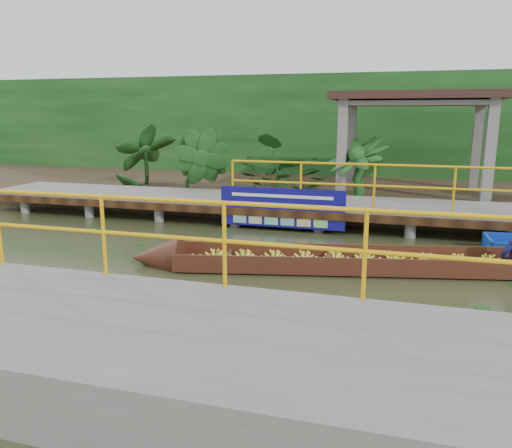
# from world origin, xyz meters

# --- Properties ---
(ground) EXTENTS (80.00, 80.00, 0.00)m
(ground) POSITION_xyz_m (0.00, 0.00, 0.00)
(ground) COLOR #293018
(ground) RESTS_ON ground
(land_strip) EXTENTS (30.00, 8.00, 0.45)m
(land_strip) POSITION_xyz_m (0.00, 7.50, 0.23)
(land_strip) COLOR #35281A
(land_strip) RESTS_ON ground
(far_dock) EXTENTS (16.00, 2.06, 1.66)m
(far_dock) POSITION_xyz_m (0.02, 3.43, 0.48)
(far_dock) COLOR slate
(far_dock) RESTS_ON ground
(near_dock) EXTENTS (18.00, 2.40, 1.73)m
(near_dock) POSITION_xyz_m (1.00, -4.20, 0.30)
(near_dock) COLOR slate
(near_dock) RESTS_ON ground
(pavilion) EXTENTS (4.40, 3.00, 3.00)m
(pavilion) POSITION_xyz_m (3.00, 6.30, 2.82)
(pavilion) COLOR slate
(pavilion) RESTS_ON ground
(foliage_backdrop) EXTENTS (30.00, 0.80, 4.00)m
(foliage_backdrop) POSITION_xyz_m (0.00, 10.00, 2.00)
(foliage_backdrop) COLOR #133B12
(foliage_backdrop) RESTS_ON ground
(vendor_boat) EXTENTS (8.79, 2.67, 2.02)m
(vendor_boat) POSITION_xyz_m (2.86, 0.27, 0.23)
(vendor_boat) COLOR #38180F
(vendor_boat) RESTS_ON ground
(blue_banner) EXTENTS (2.88, 0.04, 0.90)m
(blue_banner) POSITION_xyz_m (0.18, 2.48, 0.56)
(blue_banner) COLOR navy
(blue_banner) RESTS_ON ground
(tropical_plants) EXTENTS (14.27, 1.27, 1.59)m
(tropical_plants) POSITION_xyz_m (1.32, 5.30, 1.24)
(tropical_plants) COLOR #133B12
(tropical_plants) RESTS_ON ground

